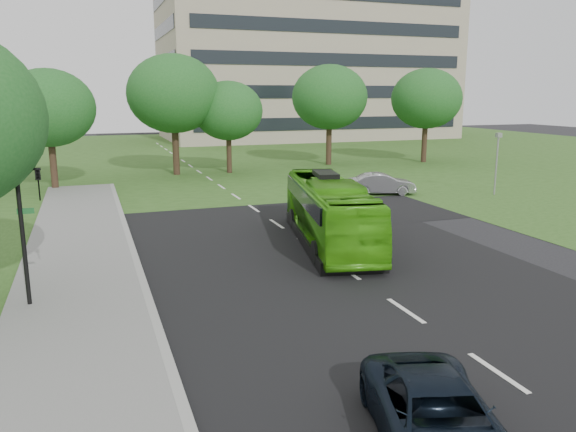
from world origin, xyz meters
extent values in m
plane|color=black|center=(0.00, 0.00, 0.00)|extent=(160.00, 160.00, 0.00)
cube|color=black|center=(0.00, 20.00, 0.01)|extent=(14.00, 120.00, 0.01)
cube|color=black|center=(0.00, 14.00, 0.01)|extent=(80.00, 12.00, 0.01)
cube|color=silver|center=(0.00, 15.00, 0.02)|extent=(0.15, 90.00, 0.01)
cube|color=gray|center=(-7.10, -5.00, 0.07)|extent=(0.25, 60.00, 0.15)
cube|color=slate|center=(-9.20, -5.00, 0.08)|extent=(4.00, 60.00, 0.14)
cube|color=#2F531B|center=(0.00, 45.00, 0.01)|extent=(120.00, 60.00, 0.01)
cube|color=tan|center=(22.00, 62.00, 12.50)|extent=(40.00, 20.00, 25.00)
cube|color=black|center=(22.00, 51.95, 12.50)|extent=(36.80, 0.10, 23.00)
cube|color=black|center=(1.95, 62.00, 12.50)|extent=(0.10, 18.40, 23.00)
cylinder|color=black|center=(-10.73, 24.68, 1.50)|extent=(0.45, 0.45, 3.00)
ellipsoid|color=#1C561D|center=(-10.73, 24.68, 5.39)|extent=(5.96, 5.96, 5.07)
cylinder|color=black|center=(-1.97, 29.00, 1.72)|extent=(0.52, 0.52, 3.45)
ellipsoid|color=#1C561D|center=(-1.97, 29.00, 6.29)|extent=(7.09, 7.09, 6.03)
cylinder|color=black|center=(2.22, 28.64, 1.38)|extent=(0.42, 0.42, 2.77)
ellipsoid|color=#1C561D|center=(2.22, 28.64, 4.96)|extent=(5.50, 5.50, 4.67)
cylinder|color=black|center=(11.97, 30.86, 1.66)|extent=(0.50, 0.50, 3.32)
ellipsoid|color=#1C561D|center=(11.97, 30.86, 5.98)|extent=(6.67, 6.67, 5.67)
cylinder|color=black|center=(21.11, 29.58, 1.63)|extent=(0.49, 0.49, 3.27)
ellipsoid|color=#1C561D|center=(21.11, 29.58, 5.84)|extent=(6.43, 6.43, 5.46)
imported|color=#40A411|center=(1.00, 5.86, 1.38)|extent=(4.29, 10.15, 2.75)
imported|color=#9C9DA1|center=(8.96, 15.66, 0.68)|extent=(4.38, 2.63, 1.36)
imported|color=black|center=(-3.02, -8.00, 0.63)|extent=(3.29, 4.96, 1.27)
cylinder|color=black|center=(-10.50, 2.00, 2.32)|extent=(0.13, 0.13, 4.65)
cylinder|color=black|center=(-10.17, 2.00, 4.18)|extent=(0.65, 0.07, 0.07)
imported|color=black|center=(-9.94, 2.00, 3.72)|extent=(0.16, 0.19, 0.93)
cube|color=#195926|center=(-10.36, 2.00, 2.97)|extent=(0.46, 0.04, 0.17)
cylinder|color=gray|center=(15.63, 13.10, 1.84)|extent=(0.11, 0.11, 3.68)
cube|color=gray|center=(15.63, 13.10, 3.77)|extent=(0.40, 0.38, 0.28)
camera|label=1|loc=(-8.55, -15.53, 6.31)|focal=35.00mm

